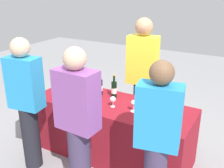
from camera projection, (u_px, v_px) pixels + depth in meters
name	position (u px, v px, depth m)	size (l,w,h in m)	color
ground_plane	(112.00, 153.00, 3.55)	(12.00, 12.00, 0.00)	gray
tasting_table	(112.00, 129.00, 3.42)	(2.01, 0.74, 0.74)	maroon
wine_bottle_0	(68.00, 81.00, 3.71)	(0.07, 0.07, 0.31)	black
wine_bottle_1	(87.00, 82.00, 3.64)	(0.07, 0.07, 0.33)	black
wine_bottle_2	(100.00, 87.00, 3.50)	(0.07, 0.07, 0.30)	black
wine_bottle_3	(114.00, 89.00, 3.41)	(0.07, 0.07, 0.31)	black
wine_glass_0	(60.00, 90.00, 3.41)	(0.06, 0.06, 0.14)	silver
wine_glass_1	(68.00, 92.00, 3.37)	(0.07, 0.07, 0.14)	silver
wine_glass_2	(113.00, 100.00, 3.15)	(0.07, 0.07, 0.13)	silver
wine_glass_3	(134.00, 103.00, 3.04)	(0.06, 0.06, 0.14)	silver
ice_bucket	(74.00, 84.00, 3.61)	(0.18, 0.18, 0.22)	silver
server_pouring	(142.00, 77.00, 3.59)	(0.41, 0.25, 1.72)	black
guest_0	(27.00, 101.00, 3.03)	(0.41, 0.26, 1.59)	black
guest_1	(78.00, 122.00, 2.59)	(0.42, 0.25, 1.60)	#3F3351
guest_2	(157.00, 138.00, 2.35)	(0.42, 0.28, 1.55)	#3F3351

